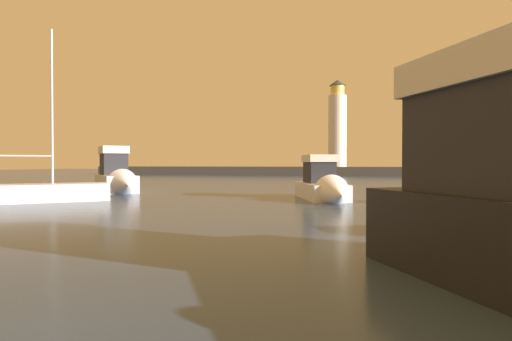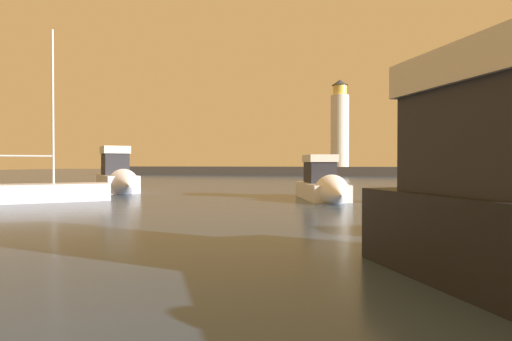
% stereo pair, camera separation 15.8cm
% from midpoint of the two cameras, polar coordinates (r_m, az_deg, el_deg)
% --- Properties ---
extents(ground_plane, '(220.00, 220.00, 0.00)m').
position_cam_midpoint_polar(ground_plane, '(35.80, 4.06, -2.19)').
color(ground_plane, '#2D3D51').
extents(breakwater, '(81.58, 4.81, 1.47)m').
position_cam_midpoint_polar(breakwater, '(69.95, 8.84, -0.08)').
color(breakwater, '#423F3D').
rests_on(breakwater, ground_plane).
extents(lighthouse, '(2.98, 2.98, 14.41)m').
position_cam_midpoint_polar(lighthouse, '(70.04, 11.12, 6.10)').
color(lighthouse, silver).
rests_on(lighthouse, breakwater).
extents(motorboat_1, '(6.44, 6.83, 3.56)m').
position_cam_midpoint_polar(motorboat_1, '(30.10, -18.79, -0.86)').
color(motorboat_1, silver).
rests_on(motorboat_1, ground_plane).
extents(motorboat_2, '(3.88, 6.62, 2.90)m').
position_cam_midpoint_polar(motorboat_2, '(22.23, 9.30, -2.12)').
color(motorboat_2, white).
rests_on(motorboat_2, ground_plane).
extents(sailboat_moored, '(6.41, 5.96, 8.88)m').
position_cam_midpoint_polar(sailboat_moored, '(23.84, -28.08, -2.65)').
color(sailboat_moored, silver).
rests_on(sailboat_moored, ground_plane).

